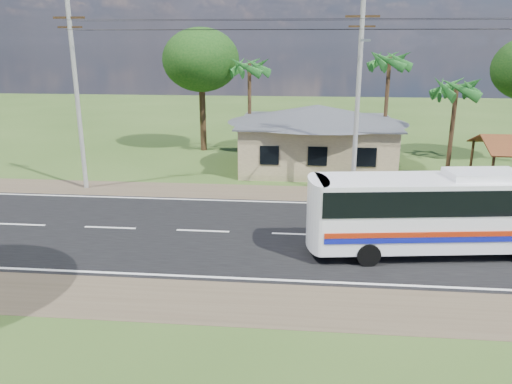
# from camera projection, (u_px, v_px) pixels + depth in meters

# --- Properties ---
(ground) EXTENTS (120.00, 120.00, 0.00)m
(ground) POSITION_uv_depth(u_px,v_px,m) (299.00, 235.00, 23.01)
(ground) COLOR #2D4819
(ground) RESTS_ON ground
(road) EXTENTS (120.00, 16.00, 0.03)m
(road) POSITION_uv_depth(u_px,v_px,m) (299.00, 234.00, 23.01)
(road) COLOR black
(road) RESTS_ON ground
(house) EXTENTS (12.40, 10.00, 5.00)m
(house) POSITION_uv_depth(u_px,v_px,m) (317.00, 130.00, 34.53)
(house) COLOR tan
(house) RESTS_ON ground
(utility_poles) EXTENTS (32.80, 2.22, 11.00)m
(utility_poles) POSITION_uv_depth(u_px,v_px,m) (352.00, 94.00, 27.27)
(utility_poles) COLOR #9E9E99
(utility_poles) RESTS_ON ground
(palm_near) EXTENTS (2.80, 2.80, 6.70)m
(palm_near) POSITION_uv_depth(u_px,v_px,m) (457.00, 89.00, 30.97)
(palm_near) COLOR #47301E
(palm_near) RESTS_ON ground
(palm_mid) EXTENTS (2.80, 2.80, 8.20)m
(palm_mid) POSITION_uv_depth(u_px,v_px,m) (389.00, 62.00, 35.15)
(palm_mid) COLOR #47301E
(palm_mid) RESTS_ON ground
(palm_far) EXTENTS (2.80, 2.80, 7.70)m
(palm_far) POSITION_uv_depth(u_px,v_px,m) (249.00, 68.00, 36.67)
(palm_far) COLOR #47301E
(palm_far) RESTS_ON ground
(tree_behind_house) EXTENTS (6.00, 6.00, 9.61)m
(tree_behind_house) POSITION_uv_depth(u_px,v_px,m) (201.00, 60.00, 38.81)
(tree_behind_house) COLOR #47301E
(tree_behind_house) RESTS_ON ground
(coach_bus) EXTENTS (11.69, 3.92, 3.56)m
(coach_bus) POSITION_uv_depth(u_px,v_px,m) (456.00, 207.00, 20.44)
(coach_bus) COLOR white
(coach_bus) RESTS_ON ground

